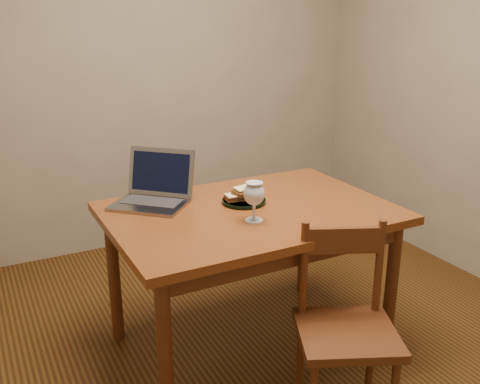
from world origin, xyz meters
name	(u,v)px	position (x,y,z in m)	size (l,w,h in m)	color
floor	(264,350)	(0.00, 0.00, -0.01)	(3.20, 3.20, 0.02)	black
back_wall	(149,61)	(0.00, 1.61, 1.30)	(3.20, 0.02, 2.60)	gray
table	(250,226)	(-0.06, 0.06, 0.65)	(1.30, 0.90, 0.74)	#52290D
chair	(346,319)	(0.06, -0.54, 0.45)	(0.50, 0.49, 0.41)	#42210D
plate	(244,201)	(-0.04, 0.14, 0.75)	(0.21, 0.21, 0.02)	black
sandwich_cheese	(236,197)	(-0.08, 0.15, 0.77)	(0.11, 0.06, 0.03)	#381E0C
sandwich_tomato	(252,195)	(0.00, 0.13, 0.77)	(0.11, 0.06, 0.03)	#381E0C
sandwich_top	(243,191)	(-0.04, 0.15, 0.80)	(0.10, 0.06, 0.03)	#381E0C
milk_glass	(254,202)	(-0.11, -0.09, 0.83)	(0.09, 0.09, 0.18)	white
laptop	(155,189)	(-0.41, 0.36, 0.80)	(0.45, 0.45, 0.24)	slate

